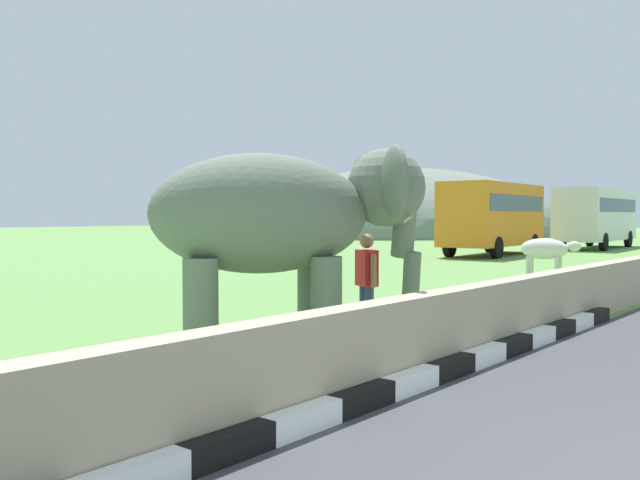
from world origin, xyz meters
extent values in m
cube|color=black|center=(-1.70, 3.83, 0.12)|extent=(0.90, 0.20, 0.24)
cube|color=white|center=(-0.80, 3.83, 0.12)|extent=(0.90, 0.20, 0.24)
cube|color=black|center=(0.10, 3.83, 0.12)|extent=(0.90, 0.20, 0.24)
cube|color=white|center=(1.00, 3.83, 0.12)|extent=(0.90, 0.20, 0.24)
cube|color=black|center=(1.90, 3.83, 0.12)|extent=(0.90, 0.20, 0.24)
cube|color=white|center=(2.80, 3.83, 0.12)|extent=(0.90, 0.20, 0.24)
cube|color=black|center=(3.70, 3.83, 0.12)|extent=(0.90, 0.20, 0.24)
cube|color=white|center=(4.60, 3.83, 0.12)|extent=(0.90, 0.20, 0.24)
cube|color=black|center=(5.50, 3.83, 0.12)|extent=(0.90, 0.20, 0.24)
cube|color=white|center=(6.40, 3.83, 0.12)|extent=(0.90, 0.20, 0.24)
cube|color=black|center=(7.30, 3.83, 0.12)|extent=(0.90, 0.20, 0.24)
cube|color=tan|center=(2.00, 4.13, 0.50)|extent=(28.00, 0.36, 1.00)
cylinder|color=slate|center=(2.49, 6.50, 0.69)|extent=(0.44, 0.44, 1.38)
cylinder|color=slate|center=(1.95, 5.78, 0.69)|extent=(0.44, 0.44, 1.38)
cylinder|color=slate|center=(1.13, 7.53, 0.69)|extent=(0.44, 0.44, 1.38)
cylinder|color=slate|center=(0.59, 6.81, 0.69)|extent=(0.44, 0.44, 1.38)
ellipsoid|color=slate|center=(1.54, 6.66, 1.98)|extent=(3.44, 3.14, 1.70)
sphere|color=slate|center=(3.03, 5.53, 2.36)|extent=(1.16, 1.16, 1.16)
ellipsoid|color=#D84C8C|center=(3.26, 5.36, 2.51)|extent=(0.67, 0.73, 0.44)
ellipsoid|color=slate|center=(3.39, 6.24, 2.41)|extent=(0.73, 0.86, 1.00)
ellipsoid|color=slate|center=(2.45, 5.00, 2.41)|extent=(0.73, 0.86, 1.00)
cylinder|color=slate|center=(3.26, 5.36, 1.81)|extent=(0.59, 0.63, 1.00)
cylinder|color=slate|center=(3.36, 5.29, 1.01)|extent=(0.43, 0.45, 0.83)
cone|color=beige|center=(3.39, 5.62, 1.91)|extent=(0.45, 0.54, 0.22)
cone|color=beige|center=(3.05, 5.17, 1.91)|extent=(0.45, 0.54, 0.22)
cylinder|color=navy|center=(3.59, 6.33, 0.41)|extent=(0.15, 0.15, 0.82)
cylinder|color=navy|center=(3.49, 6.15, 0.41)|extent=(0.15, 0.15, 0.82)
cube|color=red|center=(3.54, 6.24, 1.11)|extent=(0.41, 0.47, 0.58)
cylinder|color=#9E7251|center=(3.67, 6.46, 1.08)|extent=(0.13, 0.14, 0.52)
cylinder|color=#9E7251|center=(3.41, 6.01, 1.08)|extent=(0.13, 0.14, 0.52)
sphere|color=#9E7251|center=(3.54, 6.24, 1.54)|extent=(0.23, 0.23, 0.23)
cube|color=orange|center=(25.88, 14.61, 2.00)|extent=(8.10, 3.08, 3.00)
cube|color=#3F5160|center=(25.88, 14.61, 2.54)|extent=(7.47, 3.07, 0.76)
cylinder|color=black|center=(28.33, 15.94, 0.50)|extent=(1.02, 0.37, 1.00)
cylinder|color=black|center=(28.49, 13.65, 0.50)|extent=(1.02, 0.37, 1.00)
cylinder|color=black|center=(23.26, 15.57, 0.50)|extent=(1.02, 0.37, 1.00)
cylinder|color=black|center=(23.43, 13.28, 0.50)|extent=(1.02, 0.37, 1.00)
cube|color=silver|center=(36.28, 12.94, 2.00)|extent=(9.21, 2.95, 3.00)
cube|color=#3F5160|center=(36.28, 12.94, 2.54)|extent=(8.48, 2.95, 0.76)
cylinder|color=black|center=(39.13, 14.23, 0.50)|extent=(1.01, 0.35, 1.00)
cylinder|color=black|center=(39.25, 11.93, 0.50)|extent=(1.01, 0.35, 1.00)
cylinder|color=black|center=(33.32, 13.94, 0.50)|extent=(1.01, 0.35, 1.00)
cylinder|color=black|center=(33.43, 11.64, 0.50)|extent=(1.01, 0.35, 1.00)
cylinder|color=beige|center=(15.95, 7.66, 0.33)|extent=(0.12, 0.12, 0.65)
cylinder|color=beige|center=(15.59, 7.63, 0.33)|extent=(0.12, 0.12, 0.65)
cylinder|color=beige|center=(15.89, 8.55, 0.33)|extent=(0.12, 0.12, 0.65)
cylinder|color=beige|center=(15.53, 8.53, 0.33)|extent=(0.12, 0.12, 0.65)
ellipsoid|color=beige|center=(15.74, 8.09, 0.90)|extent=(0.70, 1.54, 0.66)
ellipsoid|color=beige|center=(15.81, 7.17, 1.00)|extent=(0.29, 0.42, 0.32)
ellipsoid|color=slate|center=(55.00, 37.94, 0.00)|extent=(38.63, 30.90, 13.63)
camera|label=1|loc=(-5.32, -0.11, 1.95)|focal=38.16mm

